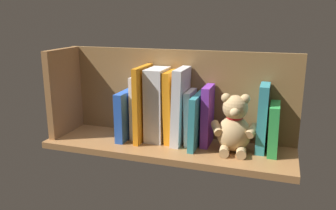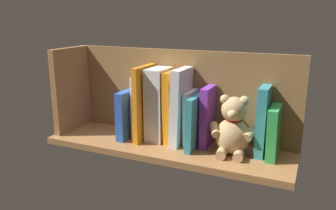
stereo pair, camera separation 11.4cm
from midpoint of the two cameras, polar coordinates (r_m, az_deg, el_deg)
name	(u,v)px [view 2 (the right image)]	position (r cm, az deg, el deg)	size (l,w,h in cm)	color
ground_plane	(168,147)	(118.69, 2.77, -6.99)	(84.45, 24.90, 2.20)	#9E6B3D
shelf_back_panel	(180,93)	(122.84, 4.61, 1.89)	(84.45, 1.50, 31.17)	olive
shelf_side_divider	(71,89)	(133.12, -13.48, 2.54)	(2.40, 18.90, 31.17)	#9E6B3D
book_0	(274,132)	(111.67, 20.05, -4.34)	(2.99, 11.68, 16.12)	green
book_1	(263,121)	(111.84, 18.37, -2.60)	(2.92, 10.00, 21.92)	teal
teddy_bear	(233,129)	(110.38, 13.71, -3.89)	(15.38, 12.96, 19.06)	tan
book_2	(208,117)	(114.91, 9.46, -2.00)	(2.61, 10.14, 20.26)	purple
book_3	(196,121)	(113.63, 7.61, -2.78)	(2.08, 15.38, 17.75)	teal
book_4	(191,118)	(116.48, 6.65, -2.16)	(2.06, 10.62, 18.31)	silver
book_5	(181,107)	(115.36, 5.01, -0.32)	(3.03, 12.88, 25.90)	silver
book_6	(172,107)	(117.44, 3.52, -0.34)	(2.62, 11.21, 24.63)	orange
dictionary_thick_white	(159,104)	(119.00, 1.19, 0.07)	(6.21, 11.39, 25.36)	white
book_7	(145,103)	(119.36, -1.18, 0.30)	(1.82, 14.78, 26.10)	orange
book_8	(141,106)	(122.89, -1.94, -0.20)	(2.45, 10.53, 22.28)	silver
book_9	(130,113)	(123.20, -3.79, -1.41)	(2.94, 14.90, 17.18)	blue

